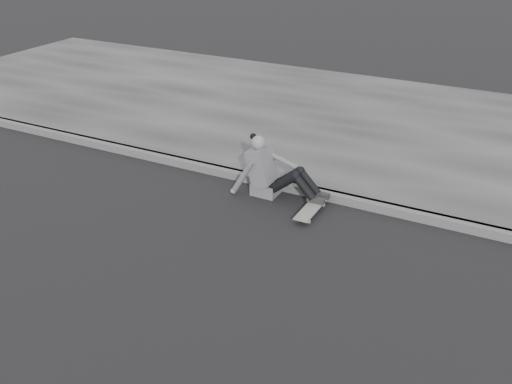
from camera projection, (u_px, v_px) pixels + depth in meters
ground at (388, 349)px, 5.35m from camera, size 80.00×80.00×0.00m
curb at (443, 221)px, 7.36m from camera, size 24.00×0.16×0.12m
sidewalk at (478, 143)px, 9.75m from camera, size 24.00×6.00×0.12m
skateboard at (311, 209)px, 7.64m from camera, size 0.20×0.78×0.09m
seated_woman at (270, 172)px, 8.00m from camera, size 1.38×0.46×0.88m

